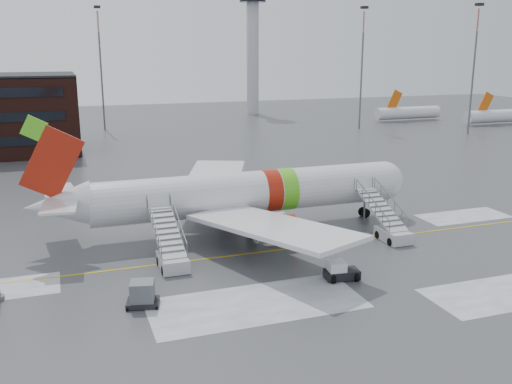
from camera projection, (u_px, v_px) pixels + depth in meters
name	position (u px, v px, depth m)	size (l,w,h in m)	color
ground	(284.00, 245.00, 48.12)	(260.00, 260.00, 0.00)	#494C4F
airliner	(239.00, 194.00, 51.22)	(35.03, 32.97, 11.18)	silver
airstair_fwd	(389.00, 227.00, 49.55)	(2.05, 7.70, 3.48)	#B7B9BF
airstair_aft	(171.00, 252.00, 43.39)	(2.05, 7.70, 3.48)	#B0B3B8
pushback_tug	(340.00, 271.00, 40.85)	(2.58, 2.06, 1.40)	black
uld_container	(143.00, 295.00, 36.55)	(2.34, 1.94, 1.67)	black
control_tower	(253.00, 38.00, 140.09)	(6.40, 6.40, 30.00)	#B2B5BA
light_mast_far_ne	(362.00, 60.00, 114.96)	(1.20, 1.20, 24.25)	#595B60
light_mast_far_n	(100.00, 60.00, 113.52)	(1.20, 1.20, 24.25)	#595B60
light_mast_far_e	(474.00, 61.00, 107.30)	(1.20, 1.20, 24.25)	#595B60
distant_aircraft	(436.00, 123.00, 126.76)	(35.00, 18.00, 8.00)	#D8590C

